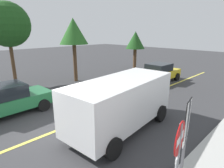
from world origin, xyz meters
name	(u,v)px	position (x,y,z in m)	size (l,w,h in m)	color
ground_plane	(49,134)	(0.00, 0.00, 0.00)	(80.00, 80.00, 0.00)	#38383A
lane_marking_centre	(103,112)	(3.00, 0.00, 0.01)	(28.00, 0.16, 0.01)	#E0D14C
stop_sign	(178,153)	(0.43, -5.28, 1.60)	(0.75, 0.17, 2.34)	gray
speed_limit_sign	(186,128)	(1.29, -5.06, 1.76)	(0.53, 0.13, 2.52)	#4C4C51
white_van	(121,101)	(2.43, -1.78, 1.27)	(5.38, 2.69, 2.20)	white
car_yellow_mid_road	(159,72)	(10.56, 1.36, 0.78)	(3.92, 2.04, 1.54)	gold
car_green_crossing	(7,100)	(-0.56, 3.23, 0.79)	(4.12, 2.16, 1.57)	#236B3D
tree_left_verge	(73,32)	(5.64, 6.42, 4.04)	(2.29, 2.29, 5.12)	#513823
tree_centre_verge	(135,41)	(13.28, 6.20, 3.10)	(2.06, 2.06, 4.09)	#513823
tree_right_verge	(7,25)	(1.54, 8.68, 4.55)	(3.24, 3.24, 6.18)	#513823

